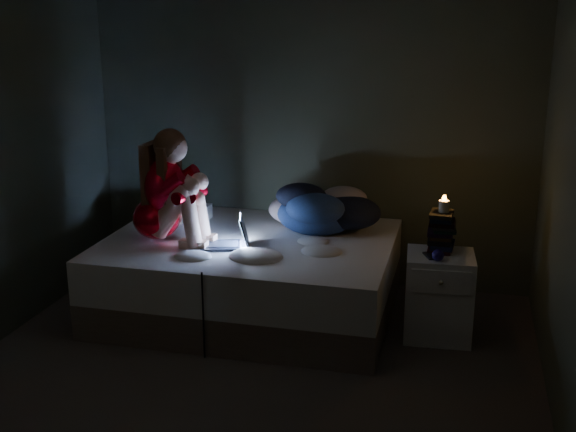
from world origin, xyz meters
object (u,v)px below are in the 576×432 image
(woman, at_px, (155,185))
(nightstand, at_px, (438,296))
(phone, at_px, (430,255))
(bed, at_px, (250,275))
(laptop, at_px, (224,231))
(candle, at_px, (444,205))

(woman, height_order, nightstand, woman)
(phone, bearing_deg, bed, 155.26)
(nightstand, bearing_deg, phone, -145.97)
(woman, height_order, laptop, woman)
(woman, relative_size, phone, 5.99)
(laptop, distance_m, candle, 1.54)
(woman, distance_m, phone, 1.99)
(bed, bearing_deg, laptop, -118.94)
(bed, distance_m, woman, 0.97)
(woman, height_order, candle, woman)
(candle, bearing_deg, laptop, -172.55)
(bed, xyz_separation_m, woman, (-0.63, -0.21, 0.71))
(bed, height_order, candle, candle)
(candle, bearing_deg, nightstand, -87.48)
(phone, bearing_deg, woman, 163.56)
(laptop, relative_size, nightstand, 0.56)
(nightstand, xyz_separation_m, phone, (-0.07, -0.05, 0.31))
(laptop, xyz_separation_m, nightstand, (1.51, 0.12, -0.39))
(nightstand, height_order, candle, candle)
(bed, xyz_separation_m, nightstand, (1.39, -0.10, 0.01))
(nightstand, xyz_separation_m, candle, (-0.00, 0.08, 0.63))
(bed, bearing_deg, nightstand, -4.08)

